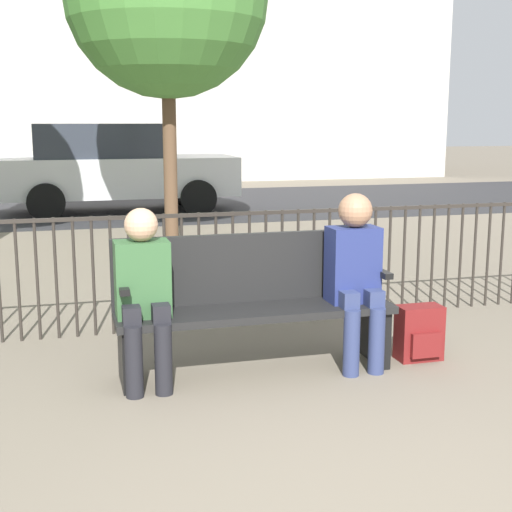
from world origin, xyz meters
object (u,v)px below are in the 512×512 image
at_px(seated_person_1, 356,270).
at_px(backpack, 420,333).
at_px(park_bench, 253,298).
at_px(seated_person_0, 144,288).
at_px(parked_car_0, 114,167).

distance_m(seated_person_1, backpack, 0.70).
distance_m(park_bench, seated_person_0, 0.77).
xyz_separation_m(park_bench, seated_person_0, (-0.74, -0.13, 0.15)).
bearing_deg(seated_person_0, seated_person_1, 0.13).
height_order(park_bench, seated_person_0, seated_person_0).
bearing_deg(seated_person_1, backpack, 0.17).
relative_size(park_bench, seated_person_1, 1.55).
height_order(seated_person_1, backpack, seated_person_1).
relative_size(seated_person_0, parked_car_0, 0.27).
distance_m(park_bench, seated_person_1, 0.72).
height_order(park_bench, backpack, park_bench).
bearing_deg(backpack, park_bench, 173.81).
bearing_deg(seated_person_1, seated_person_0, -179.87).
relative_size(seated_person_1, backpack, 3.06).
bearing_deg(park_bench, seated_person_1, -10.77).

